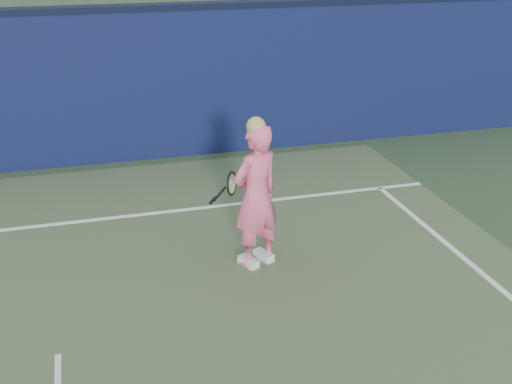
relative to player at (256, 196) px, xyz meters
name	(u,v)px	position (x,y,z in m)	size (l,w,h in m)	color
backstop_wall	(51,92)	(-2.31, 4.25, 0.37)	(24.00, 0.40, 2.50)	#0C1536
wall_cap	(41,11)	(-2.31, 4.25, 1.67)	(24.00, 0.42, 0.10)	black
player	(256,196)	(0.00, 0.00, 0.00)	(0.76, 0.65, 1.84)	#ED5C86
racket	(230,185)	(-0.21, 0.44, -0.01)	(0.45, 0.42, 0.31)	black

